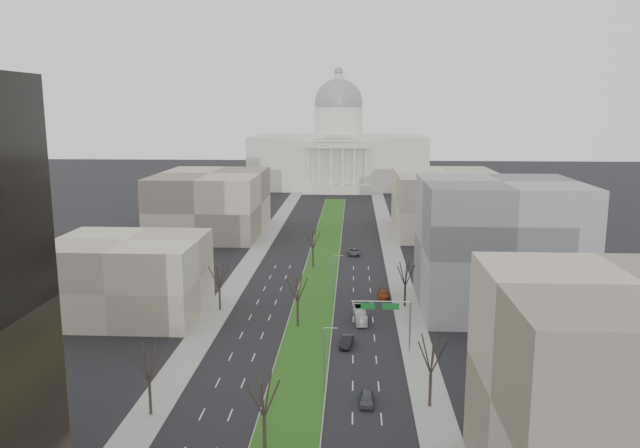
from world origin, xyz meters
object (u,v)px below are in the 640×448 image
(car_black, at_px, (347,341))
(car_red, at_px, (384,294))
(car_grey_near, at_px, (367,398))
(box_van, at_px, (360,315))
(car_grey_far, at_px, (354,252))

(car_black, relative_size, car_red, 0.93)
(car_grey_near, distance_m, box_van, 31.19)
(car_black, relative_size, box_van, 0.60)
(car_grey_near, distance_m, car_grey_far, 81.30)
(car_grey_near, bearing_deg, car_red, 87.19)
(car_grey_near, distance_m, car_black, 19.42)
(car_grey_far, bearing_deg, car_red, -83.64)
(car_black, distance_m, car_grey_far, 62.07)
(car_grey_near, xyz_separation_m, car_red, (4.18, 45.13, -0.01))
(car_black, xyz_separation_m, car_red, (6.97, 25.91, -0.04))
(car_red, bearing_deg, car_grey_near, -93.71)
(car_black, relative_size, car_grey_far, 0.85)
(car_grey_near, height_order, car_black, car_black)
(car_grey_far, relative_size, box_van, 0.70)
(car_red, height_order, car_grey_far, car_grey_far)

